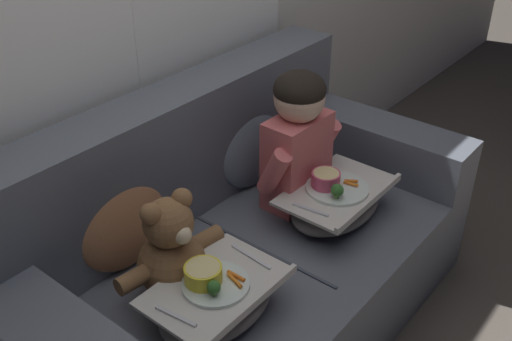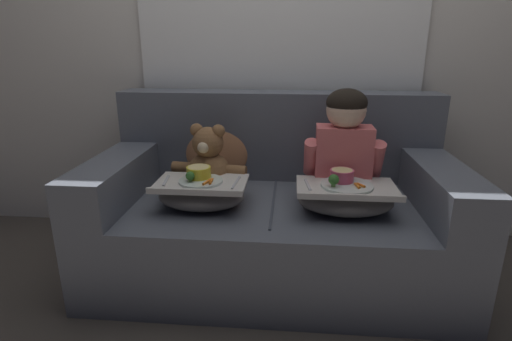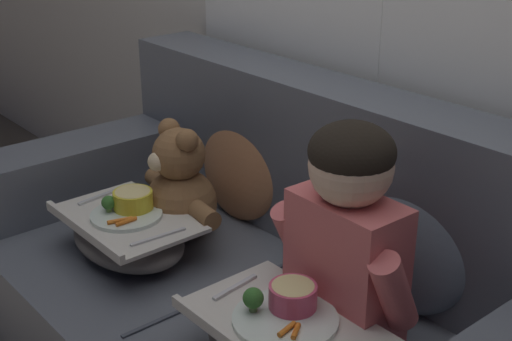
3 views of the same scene
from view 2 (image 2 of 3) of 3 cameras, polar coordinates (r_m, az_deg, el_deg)
name	(u,v)px [view 2 (image 2 of 3)]	position (r m, az deg, el deg)	size (l,w,h in m)	color
ground_plane	(273,270)	(2.26, 2.40, -13.96)	(14.00, 14.00, 0.00)	#4C443D
wall_back_with_window	(280,20)	(2.49, 3.49, 20.67)	(8.00, 0.08, 2.60)	beige
couch	(274,209)	(2.17, 2.60, -5.55)	(1.82, 0.97, 0.92)	#565B66
throw_pillow_behind_child	(338,149)	(2.30, 11.57, 3.02)	(0.41, 0.20, 0.42)	slate
throw_pillow_behind_teddy	(217,146)	(2.33, -5.57, 3.45)	(0.40, 0.19, 0.41)	#B2754C
child_figure	(344,140)	(2.04, 12.50, 4.31)	(0.40, 0.20, 0.56)	#DB6666
teddy_bear	(208,165)	(2.10, -6.82, 0.81)	(0.41, 0.29, 0.37)	brown
lap_tray_child	(346,198)	(1.92, 12.67, -3.80)	(0.46, 0.30, 0.20)	slate
lap_tray_teddy	(201,193)	(1.95, -7.84, -3.19)	(0.44, 0.30, 0.20)	slate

